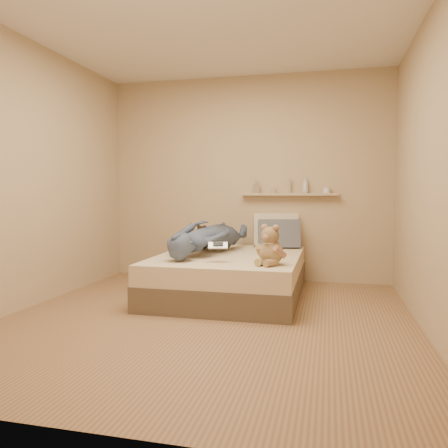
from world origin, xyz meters
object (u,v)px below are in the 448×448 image
(game_console, at_px, (218,245))
(person, at_px, (207,236))
(pillow_grey, at_px, (279,234))
(wall_shelf, at_px, (289,194))
(teddy_bear, at_px, (270,248))
(pillow_cream, at_px, (276,230))
(dark_plush, at_px, (202,239))
(bed, at_px, (230,275))

(game_console, xyz_separation_m, person, (-0.28, 0.61, 0.02))
(pillow_grey, height_order, wall_shelf, wall_shelf)
(teddy_bear, xyz_separation_m, person, (-0.79, 0.64, 0.03))
(pillow_cream, xyz_separation_m, person, (-0.67, -0.78, -0.02))
(game_console, distance_m, teddy_bear, 0.51)
(dark_plush, distance_m, pillow_grey, 0.93)
(pillow_grey, bearing_deg, person, -138.87)
(game_console, height_order, wall_shelf, wall_shelf)
(dark_plush, relative_size, person, 0.19)
(bed, relative_size, wall_shelf, 1.58)
(pillow_grey, bearing_deg, bed, -123.24)
(pillow_cream, bearing_deg, wall_shelf, 27.61)
(bed, height_order, game_console, game_console)
(wall_shelf, bearing_deg, bed, -121.18)
(pillow_grey, xyz_separation_m, wall_shelf, (0.10, 0.22, 0.48))
(bed, height_order, pillow_grey, pillow_grey)
(bed, bearing_deg, wall_shelf, 58.82)
(dark_plush, distance_m, pillow_cream, 0.95)
(teddy_bear, relative_size, dark_plush, 1.32)
(wall_shelf, bearing_deg, pillow_cream, -152.39)
(teddy_bear, bearing_deg, bed, 131.24)
(dark_plush, height_order, person, person)
(person, bearing_deg, teddy_bear, 150.15)
(teddy_bear, distance_m, pillow_cream, 1.42)
(game_console, xyz_separation_m, teddy_bear, (0.51, -0.03, -0.01))
(person, relative_size, wall_shelf, 1.29)
(game_console, bearing_deg, person, 114.89)
(pillow_cream, xyz_separation_m, pillow_grey, (0.05, -0.14, -0.03))
(dark_plush, distance_m, person, 0.35)
(bed, bearing_deg, pillow_grey, 56.76)
(dark_plush, relative_size, pillow_grey, 0.57)
(bed, xyz_separation_m, person, (-0.28, 0.05, 0.41))
(bed, xyz_separation_m, pillow_grey, (0.45, 0.69, 0.40))
(bed, height_order, wall_shelf, wall_shelf)
(teddy_bear, relative_size, pillow_cream, 0.69)
(game_console, height_order, pillow_grey, pillow_grey)
(game_console, distance_m, person, 0.67)
(pillow_cream, bearing_deg, teddy_bear, -85.38)
(pillow_grey, xyz_separation_m, person, (-0.73, -0.64, 0.01))
(person, height_order, wall_shelf, wall_shelf)
(bed, distance_m, person, 0.50)
(game_console, bearing_deg, bed, 90.76)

